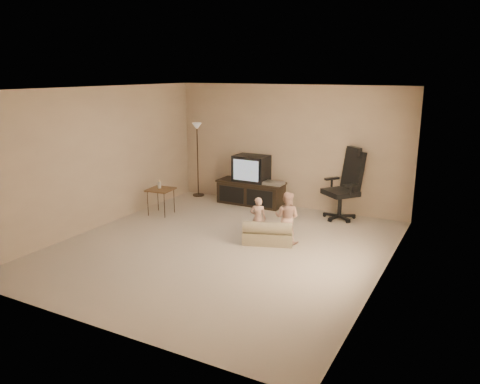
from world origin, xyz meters
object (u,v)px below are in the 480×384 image
(tv_stand, at_px, (251,184))
(office_chair, at_px, (344,194))
(side_table, at_px, (160,190))
(toddler_left, at_px, (258,218))
(child_sofa, at_px, (268,234))
(toddler_right, at_px, (287,217))
(floor_lamp, at_px, (197,143))

(tv_stand, relative_size, office_chair, 1.07)
(office_chair, bearing_deg, side_table, -118.48)
(side_table, distance_m, toddler_left, 2.35)
(tv_stand, bearing_deg, child_sofa, -55.95)
(tv_stand, distance_m, toddler_right, 2.37)
(floor_lamp, distance_m, toddler_left, 3.22)
(office_chair, bearing_deg, tv_stand, -143.94)
(side_table, height_order, toddler_right, toddler_right)
(toddler_right, bearing_deg, office_chair, -108.54)
(office_chair, relative_size, toddler_right, 1.60)
(floor_lamp, distance_m, child_sofa, 3.53)
(toddler_left, xyz_separation_m, toddler_right, (0.48, 0.08, 0.06))
(floor_lamp, relative_size, child_sofa, 1.81)
(floor_lamp, xyz_separation_m, toddler_left, (2.44, -1.93, -0.84))
(side_table, bearing_deg, child_sofa, -11.01)
(office_chair, xyz_separation_m, side_table, (-3.26, -1.41, 0.00))
(toddler_left, bearing_deg, tv_stand, -79.15)
(floor_lamp, relative_size, toddler_left, 2.26)
(side_table, xyz_separation_m, floor_lamp, (-0.13, 1.54, 0.71))
(office_chair, height_order, toddler_left, office_chair)
(floor_lamp, relative_size, toddler_right, 1.92)
(child_sofa, height_order, toddler_right, toddler_right)
(side_table, bearing_deg, toddler_right, -6.24)
(child_sofa, bearing_deg, tv_stand, 103.97)
(side_table, xyz_separation_m, toddler_left, (2.32, -0.38, -0.13))
(toddler_right, bearing_deg, child_sofa, 34.02)
(floor_lamp, bearing_deg, toddler_left, -38.28)
(tv_stand, xyz_separation_m, side_table, (-1.25, -1.48, 0.06))
(tv_stand, height_order, toddler_left, tv_stand)
(side_table, xyz_separation_m, child_sofa, (2.55, -0.50, -0.34))
(office_chair, height_order, side_table, office_chair)
(tv_stand, relative_size, toddler_right, 1.71)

